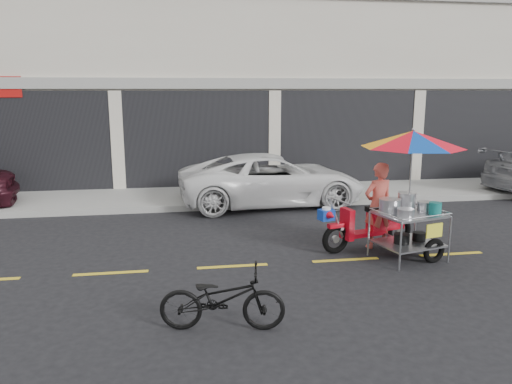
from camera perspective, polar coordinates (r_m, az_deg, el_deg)
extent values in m
plane|color=black|center=(8.98, 10.20, -7.66)|extent=(90.00, 90.00, 0.00)
cube|color=gray|center=(14.08, 2.84, -0.08)|extent=(45.00, 3.00, 0.15)
cube|color=beige|center=(18.73, -0.32, 14.94)|extent=(36.00, 8.00, 8.00)
cube|color=black|center=(14.81, 2.11, 5.90)|extent=(35.28, 0.06, 2.90)
cube|color=gray|center=(14.71, 2.18, 12.29)|extent=(36.00, 0.12, 0.30)
cube|color=gold|center=(8.98, 10.20, -7.64)|extent=(42.00, 0.10, 0.01)
imported|color=white|center=(12.83, 1.84, 1.44)|extent=(4.87, 2.45, 1.32)
imported|color=black|center=(6.32, -3.88, -12.06)|extent=(1.63, 0.79, 0.82)
torus|color=black|center=(9.23, 9.07, -5.34)|extent=(0.56, 0.24, 0.55)
torus|color=black|center=(10.05, 16.01, -4.23)|extent=(0.56, 0.24, 0.55)
cylinder|color=#9EA0A5|center=(9.23, 9.07, -5.34)|extent=(0.14, 0.09, 0.13)
cylinder|color=#9EA0A5|center=(10.05, 16.01, -4.23)|extent=(0.14, 0.09, 0.13)
cube|color=red|center=(9.16, 9.12, -3.79)|extent=(0.33, 0.19, 0.08)
cylinder|color=#9EA0A5|center=(9.12, 9.15, -2.92)|extent=(0.35, 0.13, 0.77)
cube|color=red|center=(9.28, 10.37, -3.62)|extent=(0.19, 0.34, 0.58)
cube|color=red|center=(9.58, 12.47, -4.59)|extent=(0.81, 0.45, 0.08)
cube|color=red|center=(9.78, 14.58, -3.02)|extent=(0.76, 0.42, 0.38)
cube|color=black|center=(9.67, 14.19, -1.82)|extent=(0.66, 0.38, 0.10)
cylinder|color=#9EA0A5|center=(9.11, 9.81, -1.09)|extent=(0.16, 0.52, 0.03)
sphere|color=black|center=(9.28, 9.49, -0.13)|extent=(0.10, 0.10, 0.10)
cylinder|color=white|center=(9.24, 9.71, -4.11)|extent=(0.14, 0.14, 0.05)
cube|color=#0F3497|center=(8.99, 8.03, -2.59)|extent=(0.29, 0.27, 0.19)
cylinder|color=white|center=(8.96, 8.05, -1.88)|extent=(0.19, 0.19, 0.05)
cone|color=red|center=(8.85, 8.58, -2.71)|extent=(0.22, 0.25, 0.17)
torus|color=black|center=(9.19, 19.67, -6.34)|extent=(0.45, 0.20, 0.44)
cylinder|color=#9EA0A5|center=(8.54, 16.18, -6.10)|extent=(0.04, 0.04, 0.81)
cylinder|color=#9EA0A5|center=(9.19, 12.75, -4.66)|extent=(0.04, 0.04, 0.81)
cylinder|color=#9EA0A5|center=(9.23, 21.25, -5.11)|extent=(0.04, 0.04, 0.81)
cylinder|color=#9EA0A5|center=(9.83, 17.73, -3.85)|extent=(0.04, 0.04, 0.81)
cube|color=#9EA0A5|center=(9.22, 16.96, -5.61)|extent=(1.24, 1.10, 0.03)
cube|color=#9EA0A5|center=(9.08, 17.16, -2.43)|extent=(1.24, 1.10, 0.04)
cylinder|color=#9EA0A5|center=(8.76, 19.01, -2.68)|extent=(1.03, 0.28, 0.02)
cylinder|color=#9EA0A5|center=(9.39, 15.48, -1.52)|extent=(1.03, 0.28, 0.02)
cylinder|color=#9EA0A5|center=(8.74, 14.55, -2.44)|extent=(0.24, 0.84, 0.02)
cylinder|color=#9EA0A5|center=(9.41, 19.62, -1.74)|extent=(0.24, 0.84, 0.02)
cylinder|color=#9EA0A5|center=(9.53, 15.29, -4.94)|extent=(0.22, 0.71, 0.04)
cylinder|color=#9EA0A5|center=(9.41, 15.44, -2.14)|extent=(0.22, 0.71, 0.04)
cube|color=yellow|center=(8.89, 19.72, -4.17)|extent=(0.33, 0.10, 0.24)
cylinder|color=#B7B7BC|center=(9.01, 15.03, -1.56)|extent=(0.45, 0.45, 0.22)
cylinder|color=#B7B7BC|center=(9.26, 16.83, -1.07)|extent=(0.38, 0.38, 0.30)
cylinder|color=#B7B7BC|center=(9.33, 18.70, -1.59)|extent=(0.31, 0.31, 0.14)
cylinder|color=#B7B7BC|center=(8.78, 16.73, -2.34)|extent=(0.34, 0.34, 0.12)
cylinder|color=#126662|center=(9.10, 19.79, -1.77)|extent=(0.26, 0.26, 0.21)
cylinder|color=black|center=(9.10, 16.31, -5.14)|extent=(0.33, 0.33, 0.17)
cylinder|color=black|center=(9.35, 18.12, -4.87)|extent=(0.28, 0.28, 0.15)
cylinder|color=#9EA0A5|center=(9.04, 17.27, 2.16)|extent=(0.03, 0.03, 1.44)
sphere|color=#9EA0A5|center=(8.95, 17.56, 6.82)|extent=(0.06, 0.06, 0.06)
imported|color=#D25245|center=(9.60, 13.76, -1.51)|extent=(0.67, 0.52, 1.62)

